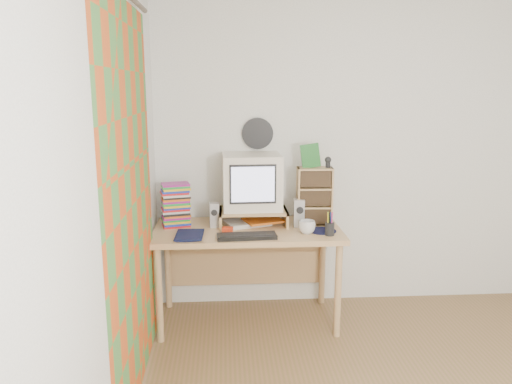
{
  "coord_description": "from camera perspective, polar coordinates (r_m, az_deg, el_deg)",
  "views": [
    {
      "loc": [
        -1.2,
        -2.23,
        1.8
      ],
      "look_at": [
        -0.97,
        1.33,
        1.04
      ],
      "focal_mm": 35.0,
      "sensor_mm": 36.0,
      "label": 1
    }
  ],
  "objects": [
    {
      "name": "crt_monitor",
      "position": [
        3.84,
        -0.5,
        1.2
      ],
      "size": [
        0.45,
        0.45,
        0.42
      ],
      "primitive_type": "cube",
      "rotation": [
        0.0,
        0.0,
        0.03
      ],
      "color": "silver",
      "rests_on": "monitor_riser"
    },
    {
      "name": "red_box",
      "position": [
        3.66,
        -3.27,
        -4.35
      ],
      "size": [
        0.08,
        0.06,
        0.04
      ],
      "primitive_type": "cube",
      "rotation": [
        0.0,
        0.0,
        -0.12
      ],
      "color": "red",
      "rests_on": "desk"
    },
    {
      "name": "left_wall",
      "position": [
        2.37,
        -17.12,
        -2.0
      ],
      "size": [
        0.0,
        3.5,
        3.5
      ],
      "primitive_type": "plane",
      "rotation": [
        1.57,
        0.0,
        1.57
      ],
      "color": "white",
      "rests_on": "floor"
    },
    {
      "name": "curtain",
      "position": [
        2.84,
        -14.01,
        -1.61
      ],
      "size": [
        0.0,
        2.2,
        2.2
      ],
      "primitive_type": "plane",
      "rotation": [
        1.57,
        0.0,
        1.57
      ],
      "color": "#C24D1B",
      "rests_on": "left_wall"
    },
    {
      "name": "dvd_stack",
      "position": [
        3.84,
        -9.15,
        -1.81
      ],
      "size": [
        0.23,
        0.19,
        0.29
      ],
      "primitive_type": null,
      "rotation": [
        0.0,
        0.0,
        0.24
      ],
      "color": "brown",
      "rests_on": "desk"
    },
    {
      "name": "cd_rack",
      "position": [
        3.84,
        6.7,
        -0.5
      ],
      "size": [
        0.27,
        0.15,
        0.44
      ],
      "primitive_type": "cube",
      "rotation": [
        0.0,
        0.0,
        -0.04
      ],
      "color": "tan",
      "rests_on": "desk"
    },
    {
      "name": "game_box",
      "position": [
        3.8,
        6.23,
        4.14
      ],
      "size": [
        0.14,
        0.03,
        0.18
      ],
      "primitive_type": "cube",
      "rotation": [
        0.0,
        0.0,
        -0.0
      ],
      "color": "#1C6222",
      "rests_on": "cd_rack"
    },
    {
      "name": "mousepad",
      "position": [
        3.73,
        7.6,
        -4.41
      ],
      "size": [
        0.24,
        0.24,
        0.0
      ],
      "primitive_type": "cylinder",
      "rotation": [
        0.0,
        0.0,
        0.2
      ],
      "color": "black",
      "rests_on": "desk"
    },
    {
      "name": "speaker_right",
      "position": [
        3.8,
        4.94,
        -2.4
      ],
      "size": [
        0.09,
        0.09,
        0.21
      ],
      "primitive_type": "cube",
      "rotation": [
        0.0,
        0.0,
        -0.08
      ],
      "color": "#ADAEB2",
      "rests_on": "desk"
    },
    {
      "name": "papers",
      "position": [
        3.87,
        -0.36,
        -3.37
      ],
      "size": [
        0.39,
        0.34,
        0.04
      ],
      "primitive_type": null,
      "rotation": [
        0.0,
        0.0,
        0.34
      ],
      "color": "silver",
      "rests_on": "desk"
    },
    {
      "name": "keyboard",
      "position": [
        3.53,
        -1.07,
        -5.07
      ],
      "size": [
        0.43,
        0.17,
        0.03
      ],
      "primitive_type": "cube",
      "rotation": [
        0.0,
        0.0,
        0.06
      ],
      "color": "black",
      "rests_on": "desk"
    },
    {
      "name": "diary",
      "position": [
        3.6,
        -9.17,
        -4.72
      ],
      "size": [
        0.24,
        0.19,
        0.05
      ],
      "primitive_type": "imported",
      "rotation": [
        0.0,
        0.0,
        -0.03
      ],
      "color": "#0E1335",
      "rests_on": "desk"
    },
    {
      "name": "pen_cup",
      "position": [
        3.62,
        8.42,
        -3.9
      ],
      "size": [
        0.08,
        0.08,
        0.13
      ],
      "primitive_type": null,
      "rotation": [
        0.0,
        0.0,
        0.24
      ],
      "color": "black",
      "rests_on": "desk"
    },
    {
      "name": "back_wall",
      "position": [
        4.19,
        12.97,
        4.18
      ],
      "size": [
        3.5,
        0.0,
        3.5
      ],
      "primitive_type": "plane",
      "rotation": [
        1.57,
        0.0,
        0.0
      ],
      "color": "white",
      "rests_on": "floor"
    },
    {
      "name": "monitor_riser",
      "position": [
        3.84,
        -0.32,
        -2.39
      ],
      "size": [
        0.52,
        0.3,
        0.12
      ],
      "color": "tan",
      "rests_on": "desk"
    },
    {
      "name": "webcam",
      "position": [
        3.81,
        8.22,
        3.4
      ],
      "size": [
        0.05,
        0.05,
        0.08
      ],
      "primitive_type": null,
      "rotation": [
        0.0,
        0.0,
        -0.05
      ],
      "color": "black",
      "rests_on": "cd_rack"
    },
    {
      "name": "wall_disc",
      "position": [
        3.99,
        0.18,
        6.7
      ],
      "size": [
        0.25,
        0.02,
        0.25
      ],
      "primitive_type": "cylinder",
      "rotation": [
        1.57,
        0.0,
        0.0
      ],
      "color": "black",
      "rests_on": "back_wall"
    },
    {
      "name": "speaker_left",
      "position": [
        3.79,
        -4.79,
        -2.64
      ],
      "size": [
        0.08,
        0.08,
        0.19
      ],
      "primitive_type": "cube",
      "rotation": [
        0.0,
        0.0,
        0.08
      ],
      "color": "#ADAEB2",
      "rests_on": "desk"
    },
    {
      "name": "desk",
      "position": [
        3.87,
        -1.03,
        -5.83
      ],
      "size": [
        1.4,
        0.7,
        0.75
      ],
      "color": "tan",
      "rests_on": "floor"
    },
    {
      "name": "mug",
      "position": [
        3.64,
        5.85,
        -4.01
      ],
      "size": [
        0.15,
        0.15,
        0.1
      ],
      "primitive_type": "imported",
      "rotation": [
        0.0,
        0.0,
        0.23
      ],
      "color": "silver",
      "rests_on": "desk"
    }
  ]
}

